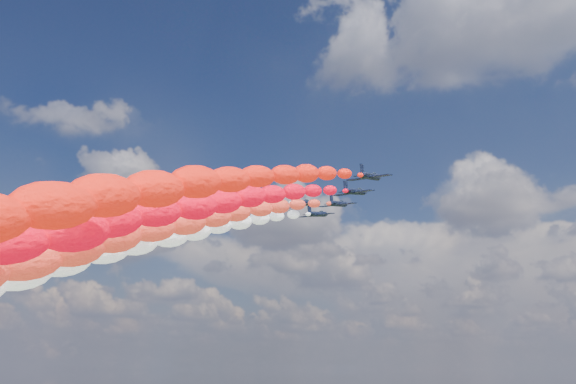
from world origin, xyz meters
The scene contains 15 objects.
jet_0 centered at (-27.63, -4.60, 92.36)m, with size 9.78×13.11×2.89m, color black, non-canonical shape.
jet_1 centered at (-16.99, 2.73, 92.36)m, with size 9.78×13.11×2.89m, color black, non-canonical shape.
trail_1 centered at (-16.99, -55.57, 75.09)m, with size 6.73×112.41×39.20m, color #143FF7, non-canonical shape.
jet_2 centered at (-8.12, 11.08, 92.36)m, with size 9.78×13.11×2.89m, color black, non-canonical shape.
trail_2 centered at (-8.12, -47.22, 75.09)m, with size 6.73×112.41×39.20m, color #1954FF, non-canonical shape.
jet_3 centered at (1.41, 8.78, 92.36)m, with size 9.78×13.11×2.89m, color black, non-canonical shape.
trail_3 centered at (1.41, -49.52, 75.09)m, with size 6.73×112.41×39.20m, color white, non-canonical shape.
jet_4 centered at (-1.04, 22.13, 92.36)m, with size 9.78×13.11×2.89m, color black, non-canonical shape.
trail_4 centered at (-1.04, -36.16, 75.09)m, with size 6.73×112.41×39.20m, color white, non-canonical shape.
jet_5 centered at (9.09, 14.15, 92.36)m, with size 9.78×13.11×2.89m, color black, non-canonical shape.
trail_5 centered at (9.09, -44.14, 75.09)m, with size 6.73×112.41×39.20m, color red, non-canonical shape.
jet_6 centered at (17.80, 5.07, 92.36)m, with size 9.78×13.11×2.89m, color black, non-canonical shape.
trail_6 centered at (17.80, -53.22, 75.09)m, with size 6.73×112.41×39.20m, color red, non-canonical shape.
jet_7 centered at (26.20, -5.41, 92.36)m, with size 9.78×13.11×2.89m, color black, non-canonical shape.
trail_7 centered at (26.20, -63.71, 75.09)m, with size 6.73×112.41×39.20m, color red, non-canonical shape.
Camera 1 is at (81.46, -139.13, 51.19)m, focal length 42.40 mm.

